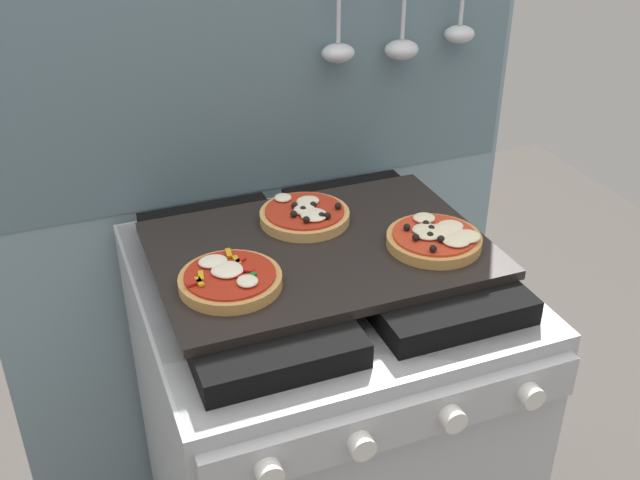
{
  "coord_description": "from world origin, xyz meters",
  "views": [
    {
      "loc": [
        -0.39,
        -1.0,
        1.55
      ],
      "look_at": [
        0.0,
        0.0,
        0.93
      ],
      "focal_mm": 42.45,
      "sensor_mm": 36.0,
      "label": 1
    }
  ],
  "objects_px": {
    "pizza_left": "(230,278)",
    "pizza_center": "(305,214)",
    "stove": "(320,451)",
    "pizza_right": "(436,238)",
    "baking_tray": "(320,249)"
  },
  "relations": [
    {
      "from": "pizza_left",
      "to": "pizza_right",
      "type": "height_order",
      "value": "pizza_right"
    },
    {
      "from": "stove",
      "to": "baking_tray",
      "type": "bearing_deg",
      "value": 90.0
    },
    {
      "from": "baking_tray",
      "to": "pizza_center",
      "type": "distance_m",
      "value": 0.09
    },
    {
      "from": "pizza_center",
      "to": "pizza_left",
      "type": "bearing_deg",
      "value": -139.59
    },
    {
      "from": "stove",
      "to": "pizza_right",
      "type": "relative_size",
      "value": 5.77
    },
    {
      "from": "pizza_right",
      "to": "pizza_center",
      "type": "height_order",
      "value": "same"
    },
    {
      "from": "baking_tray",
      "to": "pizza_left",
      "type": "distance_m",
      "value": 0.18
    },
    {
      "from": "baking_tray",
      "to": "pizza_right",
      "type": "xyz_separation_m",
      "value": [
        0.18,
        -0.07,
        0.02
      ]
    },
    {
      "from": "stove",
      "to": "baking_tray",
      "type": "height_order",
      "value": "baking_tray"
    },
    {
      "from": "pizza_left",
      "to": "pizza_center",
      "type": "xyz_separation_m",
      "value": [
        0.18,
        0.15,
        -0.0
      ]
    },
    {
      "from": "pizza_right",
      "to": "pizza_left",
      "type": "bearing_deg",
      "value": 178.87
    },
    {
      "from": "pizza_left",
      "to": "pizza_center",
      "type": "bearing_deg",
      "value": 40.41
    },
    {
      "from": "baking_tray",
      "to": "pizza_center",
      "type": "relative_size",
      "value": 3.46
    },
    {
      "from": "baking_tray",
      "to": "pizza_left",
      "type": "bearing_deg",
      "value": -159.79
    },
    {
      "from": "pizza_left",
      "to": "stove",
      "type": "bearing_deg",
      "value": 19.72
    }
  ]
}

